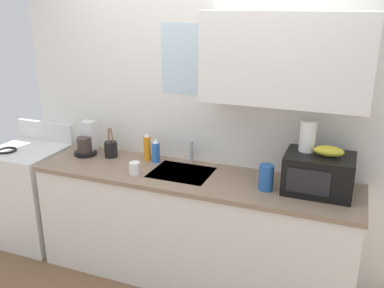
# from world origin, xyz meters

# --- Properties ---
(kitchen_wall_assembly) EXTENTS (3.27, 0.42, 2.50)m
(kitchen_wall_assembly) POSITION_xyz_m (0.13, 0.30, 1.37)
(kitchen_wall_assembly) COLOR white
(kitchen_wall_assembly) RESTS_ON ground
(counter_unit) EXTENTS (2.50, 0.63, 0.90)m
(counter_unit) POSITION_xyz_m (-0.00, 0.00, 0.46)
(counter_unit) COLOR white
(counter_unit) RESTS_ON ground
(sink_faucet) EXTENTS (0.03, 0.03, 0.19)m
(sink_faucet) POSITION_xyz_m (-0.10, 0.24, 1.00)
(sink_faucet) COLOR #B2B5BA
(sink_faucet) RESTS_ON counter_unit
(stove_range) EXTENTS (0.60, 0.60, 1.08)m
(stove_range) POSITION_xyz_m (-1.60, 0.00, 0.46)
(stove_range) COLOR white
(stove_range) RESTS_ON ground
(microwave) EXTENTS (0.46, 0.35, 0.27)m
(microwave) POSITION_xyz_m (0.92, 0.05, 1.04)
(microwave) COLOR black
(microwave) RESTS_ON counter_unit
(banana_bunch) EXTENTS (0.20, 0.11, 0.07)m
(banana_bunch) POSITION_xyz_m (0.97, 0.05, 1.20)
(banana_bunch) COLOR gold
(banana_bunch) RESTS_ON microwave
(paper_towel_roll) EXTENTS (0.11, 0.11, 0.22)m
(paper_towel_roll) POSITION_xyz_m (0.82, 0.10, 1.28)
(paper_towel_roll) COLOR white
(paper_towel_roll) RESTS_ON microwave
(coffee_maker) EXTENTS (0.19, 0.21, 0.28)m
(coffee_maker) POSITION_xyz_m (-1.02, 0.11, 1.00)
(coffee_maker) COLOR black
(coffee_maker) RESTS_ON counter_unit
(dish_soap_bottle_blue) EXTENTS (0.07, 0.07, 0.20)m
(dish_soap_bottle_blue) POSITION_xyz_m (-0.38, 0.15, 0.99)
(dish_soap_bottle_blue) COLOR blue
(dish_soap_bottle_blue) RESTS_ON counter_unit
(dish_soap_bottle_orange) EXTENTS (0.06, 0.06, 0.24)m
(dish_soap_bottle_orange) POSITION_xyz_m (-0.46, 0.16, 1.01)
(dish_soap_bottle_orange) COLOR orange
(dish_soap_bottle_orange) RESTS_ON counter_unit
(cereal_canister) EXTENTS (0.10, 0.10, 0.18)m
(cereal_canister) POSITION_xyz_m (0.58, -0.05, 0.99)
(cereal_canister) COLOR #2659A5
(cereal_canister) RESTS_ON counter_unit
(mug_white) EXTENTS (0.08, 0.08, 0.09)m
(mug_white) POSITION_xyz_m (-0.42, -0.14, 0.95)
(mug_white) COLOR white
(mug_white) RESTS_ON counter_unit
(utensil_crock) EXTENTS (0.11, 0.11, 0.26)m
(utensil_crock) POSITION_xyz_m (-0.79, 0.12, 0.97)
(utensil_crock) COLOR black
(utensil_crock) RESTS_ON counter_unit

